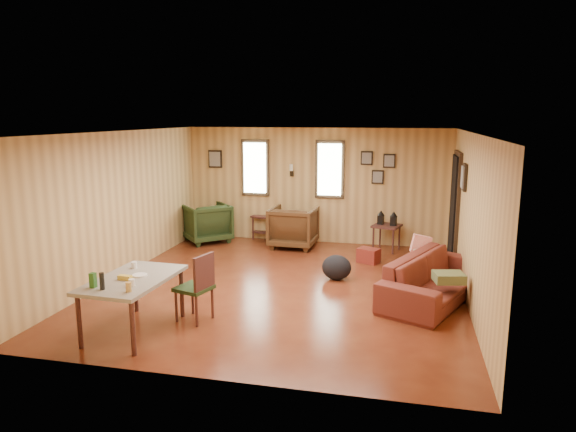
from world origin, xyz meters
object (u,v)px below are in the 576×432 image
side_table (387,224)px  dining_table (132,283)px  sofa (435,271)px  recliner_green (207,221)px  recliner_brown (294,225)px  end_table (266,222)px

side_table → dining_table: size_ratio=0.57×
sofa → recliner_green: recliner_green is taller
side_table → recliner_brown: bearing=-175.6°
side_table → dining_table: (-2.90, -4.67, 0.09)m
end_table → dining_table: 5.11m
recliner_brown → dining_table: (-1.04, -4.52, 0.18)m
end_table → side_table: (2.60, -0.43, 0.19)m
sofa → recliner_brown: 3.65m
recliner_green → side_table: size_ratio=1.12×
recliner_brown → side_table: (1.86, 0.14, 0.09)m
recliner_green → end_table: bearing=161.6°
sofa → end_table: sofa is taller
recliner_brown → side_table: bearing=-173.1°
sofa → recliner_green: bearing=84.6°
recliner_brown → sofa: bearing=138.9°
end_table → side_table: 2.64m
recliner_brown → recliner_green: bearing=1.0°
side_table → sofa: bearing=-73.4°
sofa → end_table: size_ratio=3.43×
recliner_brown → end_table: recliner_brown is taller
sofa → dining_table: dining_table is taller
recliner_green → dining_table: recliner_green is taller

